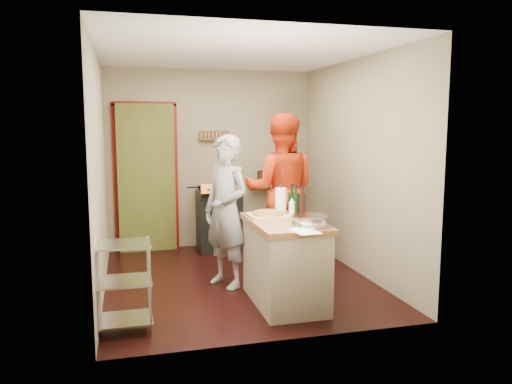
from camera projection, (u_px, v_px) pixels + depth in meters
floor at (237, 279)px, 5.89m from camera, size 3.50×3.50×0.00m
back_wall at (168, 171)px, 7.29m from camera, size 3.00×0.44×2.60m
left_wall at (100, 172)px, 5.34m from camera, size 0.04×3.50×2.60m
right_wall at (356, 166)px, 6.09m from camera, size 0.04×3.50×2.60m
ceiling at (236, 52)px, 5.54m from camera, size 3.00×3.50×0.02m
stove at (219, 219)px, 7.21m from camera, size 0.60×0.63×1.00m
wire_shelving at (124, 282)px, 4.36m from camera, size 0.48×0.40×0.80m
island at (285, 259)px, 5.04m from camera, size 0.67×1.27×1.17m
person_stripe at (226, 211)px, 5.54m from camera, size 0.67×0.74×1.70m
person_red at (281, 190)px, 6.39m from camera, size 1.13×0.99×1.95m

